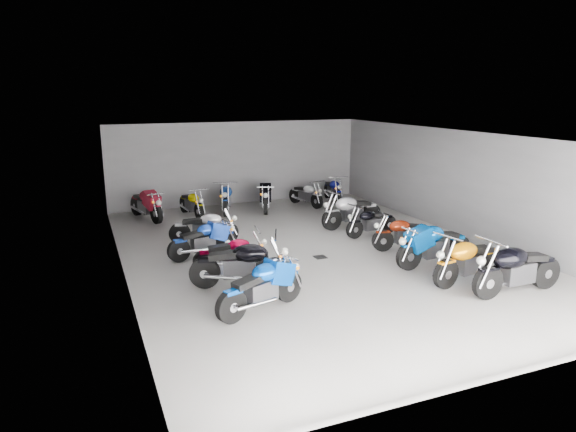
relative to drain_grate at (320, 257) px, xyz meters
name	(u,v)px	position (x,y,z in m)	size (l,w,h in m)	color
ground	(312,252)	(0.00, 0.50, -0.01)	(14.00, 14.00, 0.00)	gray
wall_back	(238,163)	(0.00, 7.50, 1.59)	(10.00, 0.10, 3.20)	slate
wall_left	(120,211)	(-5.00, 0.50, 1.59)	(0.10, 14.00, 3.20)	slate
wall_right	(461,183)	(5.00, 0.50, 1.59)	(0.10, 14.00, 3.20)	slate
ceiling	(314,135)	(0.00, 0.50, 3.21)	(10.00, 14.00, 0.04)	black
drain_grate	(320,257)	(0.00, 0.00, 0.00)	(0.32, 0.32, 0.01)	black
motorcycle_left_b	(262,287)	(-2.60, -2.69, 0.52)	(2.08, 0.93, 0.96)	black
motorcycle_left_c	(241,265)	(-2.61, -1.30, 0.54)	(2.18, 0.98, 1.01)	black
motorcycle_left_d	(232,254)	(-2.49, -0.15, 0.44)	(1.88, 0.46, 0.83)	black
motorcycle_left_e	(204,240)	(-2.88, 1.20, 0.47)	(1.98, 0.57, 0.88)	black
motorcycle_left_f	(205,227)	(-2.56, 2.46, 0.48)	(1.96, 0.78, 0.89)	black
motorcycle_right_a	(517,269)	(2.86, -3.92, 0.57)	(2.38, 0.46, 1.05)	black
motorcycle_right_b	(469,260)	(2.37, -2.97, 0.53)	(2.23, 0.56, 0.99)	black
motorcycle_right_c	(433,245)	(2.36, -1.69, 0.54)	(2.30, 0.48, 1.01)	black
motorcycle_right_d	(406,234)	(2.49, -0.31, 0.47)	(1.96, 0.60, 0.87)	black
motorcycle_right_e	(371,222)	(2.36, 1.32, 0.44)	(1.85, 0.42, 0.82)	black
motorcycle_right_f	(351,211)	(2.30, 2.46, 0.54)	(2.28, 0.54, 1.00)	black
motorcycle_back_a	(146,204)	(-3.77, 6.05, 0.54)	(0.84, 2.21, 1.00)	black
motorcycle_back_b	(192,203)	(-2.21, 5.93, 0.47)	(0.53, 1.95, 0.86)	black
motorcycle_back_c	(227,198)	(-0.88, 6.14, 0.53)	(0.84, 2.17, 0.98)	black
motorcycle_back_d	(266,196)	(0.56, 5.88, 0.54)	(0.91, 2.17, 0.99)	black
motorcycle_back_e	(306,194)	(2.26, 5.97, 0.46)	(0.64, 1.89, 0.85)	black
motorcycle_back_f	(333,190)	(3.56, 6.25, 0.49)	(0.54, 2.04, 0.90)	black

